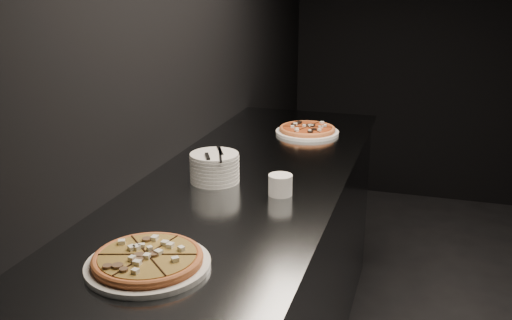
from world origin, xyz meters
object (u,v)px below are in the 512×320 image
(pizza_mushroom, at_px, (148,260))
(cutlery, at_px, (215,154))
(pizza_tomato, at_px, (307,130))
(ramekin, at_px, (280,184))
(counter, at_px, (242,292))
(plate_stack, at_px, (215,167))

(pizza_mushroom, distance_m, cutlery, 0.66)
(pizza_tomato, bearing_deg, ramekin, -84.28)
(pizza_mushroom, distance_m, pizza_tomato, 1.43)
(pizza_mushroom, relative_size, cutlery, 1.93)
(counter, distance_m, pizza_tomato, 0.89)
(counter, height_order, ramekin, ramekin)
(pizza_tomato, relative_size, cutlery, 1.70)
(plate_stack, distance_m, cutlery, 0.06)
(counter, height_order, pizza_mushroom, pizza_mushroom)
(counter, xyz_separation_m, ramekin, (0.17, -0.08, 0.50))
(pizza_tomato, height_order, ramekin, ramekin)
(plate_stack, relative_size, cutlery, 0.95)
(cutlery, bearing_deg, counter, -10.12)
(pizza_mushroom, relative_size, ramekin, 4.36)
(cutlery, bearing_deg, plate_stack, 89.66)
(pizza_tomato, relative_size, ramekin, 3.83)
(pizza_tomato, bearing_deg, pizza_mushroom, -94.60)
(cutlery, bearing_deg, ramekin, -38.52)
(pizza_tomato, height_order, plate_stack, plate_stack)
(pizza_tomato, distance_m, cutlery, 0.80)
(ramekin, bearing_deg, cutlery, 169.44)
(pizza_mushroom, distance_m, ramekin, 0.64)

